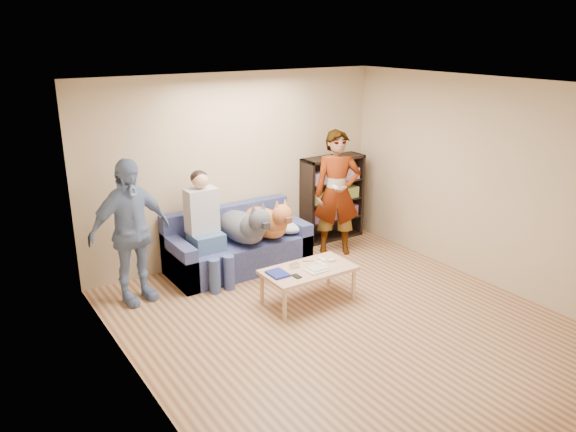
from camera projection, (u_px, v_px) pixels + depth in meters
ground at (347, 326)px, 6.23m from camera, size 5.00×5.00×0.00m
ceiling at (356, 87)px, 5.41m from camera, size 5.00×5.00×0.00m
wall_back at (237, 168)px, 7.80m from camera, size 4.50×0.00×4.50m
wall_left at (140, 261)px, 4.65m from camera, size 0.00×5.00×5.00m
wall_right at (492, 184)px, 6.99m from camera, size 0.00×5.00×5.00m
blanket at (291, 227)px, 7.83m from camera, size 0.43×0.36×0.15m
person_standing_right at (337, 193)px, 8.01m from camera, size 0.79×0.71×1.81m
person_standing_left at (130, 232)px, 6.54m from camera, size 1.09×0.62×1.75m
held_controller at (335, 187)px, 7.70m from camera, size 0.06×0.13×0.03m
notebook_blue at (278, 274)px, 6.50m from camera, size 0.20×0.26×0.03m
papers at (317, 270)px, 6.62m from camera, size 0.26×0.20×0.02m
magazine at (318, 268)px, 6.65m from camera, size 0.22×0.17×0.01m
camera_silver at (294, 265)px, 6.70m from camera, size 0.11×0.06×0.05m
controller_a at (322, 260)px, 6.90m from camera, size 0.04×0.13×0.03m
controller_b at (331, 260)px, 6.88m from camera, size 0.09×0.06×0.03m
headphone_cup_a at (323, 265)px, 6.76m from camera, size 0.07×0.07×0.02m
headphone_cup_b at (319, 262)px, 6.83m from camera, size 0.07×0.07×0.02m
pen_orange at (315, 273)px, 6.54m from camera, size 0.13×0.06×0.01m
pen_black at (308, 261)px, 6.88m from camera, size 0.13×0.08×0.01m
wallet at (297, 276)px, 6.45m from camera, size 0.07×0.12×0.02m
sofa at (237, 248)px, 7.67m from camera, size 1.90×0.85×0.82m
person_seated at (205, 223)px, 7.15m from camera, size 0.40×0.73×1.47m
dog_gray at (245, 226)px, 7.41m from camera, size 0.45×1.27×0.65m
dog_tan at (268, 221)px, 7.61m from camera, size 0.43×1.18×0.63m
coffee_table at (308, 272)px, 6.69m from camera, size 1.10×0.60×0.42m
bookshelf at (332, 196)px, 8.67m from camera, size 1.00×0.34×1.30m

